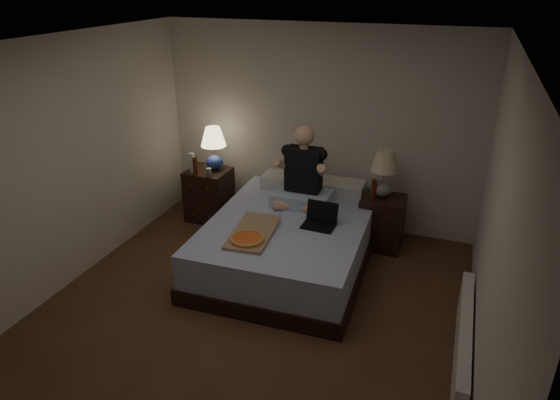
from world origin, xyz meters
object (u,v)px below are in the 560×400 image
at_px(water_bottle, 192,163).
at_px(soda_can, 209,172).
at_px(beer_bottle_left, 195,166).
at_px(laptop, 319,217).
at_px(bed, 289,242).
at_px(beer_bottle_right, 374,189).
at_px(lamp_right, 384,174).
at_px(lamp_left, 214,149).
at_px(person, 303,167).
at_px(nightstand_right, 382,222).
at_px(radiator, 463,342).
at_px(nightstand_left, 209,194).
at_px(pizza_box, 247,240).

bearing_deg(water_bottle, soda_can, -10.76).
distance_m(beer_bottle_left, laptop, 1.88).
distance_m(bed, beer_bottle_right, 1.15).
relative_size(lamp_right, beer_bottle_left, 2.43).
height_order(lamp_left, water_bottle, lamp_left).
bearing_deg(lamp_left, person, -15.43).
height_order(nightstand_right, beer_bottle_left, beer_bottle_left).
xyz_separation_m(soda_can, laptop, (1.61, -0.60, -0.07)).
distance_m(beer_bottle_right, radiator, 2.09).
xyz_separation_m(nightstand_right, lamp_right, (-0.03, 0.04, 0.60)).
distance_m(soda_can, beer_bottle_right, 2.04).
xyz_separation_m(nightstand_left, beer_bottle_right, (2.15, -0.01, 0.40)).
xyz_separation_m(soda_can, person, (1.27, -0.13, 0.28)).
distance_m(beer_bottle_right, laptop, 0.88).
height_order(bed, radiator, bed).
distance_m(bed, soda_can, 1.45).
xyz_separation_m(soda_can, beer_bottle_right, (2.04, 0.16, 0.01)).
relative_size(water_bottle, laptop, 0.74).
xyz_separation_m(person, radiator, (1.88, -1.40, -0.82)).
height_order(bed, beer_bottle_right, beer_bottle_right).
height_order(lamp_right, soda_can, lamp_right).
xyz_separation_m(lamp_left, beer_bottle_right, (2.07, -0.07, -0.22)).
relative_size(lamp_left, laptop, 1.65).
relative_size(bed, nightstand_right, 3.49).
distance_m(soda_can, radiator, 3.54).
relative_size(lamp_left, radiator, 0.35).
height_order(lamp_left, beer_bottle_right, lamp_left).
bearing_deg(beer_bottle_right, beer_bottle_left, -175.11).
distance_m(nightstand_left, lamp_right, 2.31).
distance_m(nightstand_right, soda_can, 2.21).
height_order(bed, nightstand_left, nightstand_left).
relative_size(lamp_left, pizza_box, 0.74).
bearing_deg(nightstand_right, water_bottle, -175.00).
bearing_deg(radiator, beer_bottle_right, 123.39).
bearing_deg(laptop, beer_bottle_left, 164.13).
relative_size(nightstand_right, water_bottle, 2.53).
xyz_separation_m(bed, beer_bottle_right, (0.78, 0.71, 0.47)).
bearing_deg(beer_bottle_right, soda_can, -175.47).
height_order(nightstand_left, nightstand_right, nightstand_left).
bearing_deg(beer_bottle_left, nightstand_left, 72.86).
height_order(lamp_right, person, person).
distance_m(nightstand_left, person, 1.56).
relative_size(nightstand_right, lamp_right, 1.13).
height_order(laptop, radiator, laptop).
bearing_deg(lamp_left, beer_bottle_left, -117.21).
distance_m(water_bottle, person, 1.55).
xyz_separation_m(lamp_right, radiator, (1.02, -1.77, -0.71)).
bearing_deg(radiator, bed, 152.70).
relative_size(beer_bottle_right, pizza_box, 0.30).
xyz_separation_m(person, laptop, (0.34, -0.47, -0.34)).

